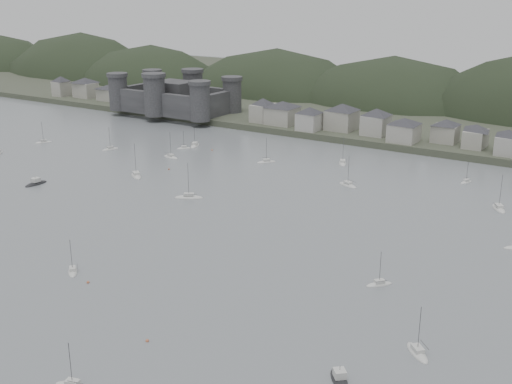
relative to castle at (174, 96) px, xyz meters
The scene contains 9 objects.
ground 216.45m from the castle, 56.28° to the right, with size 900.00×900.00×0.00m, color slate.
far_shore_land 166.61m from the castle, 43.83° to the left, with size 900.00×250.00×3.00m, color #383D2D.
forested_ridge 155.26m from the castle, 35.67° to the left, with size 851.55×103.94×102.57m.
castle is the anchor object (origin of this frame).
waterfront_town 170.64m from the castle, ahead, with size 451.48×28.46×12.92m.
moored_fleet 140.60m from the castle, 46.69° to the right, with size 242.37×166.74×13.48m.
motor_launch_near 250.91m from the castle, 43.60° to the right, with size 6.82×7.19×3.76m.
motor_launch_far 130.65m from the castle, 72.38° to the right, with size 3.46×8.93×4.09m.
mooring_buoys 157.12m from the castle, 56.28° to the right, with size 97.02×131.89×0.70m.
Camera 1 is at (101.31, -81.96, 66.12)m, focal length 44.37 mm.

